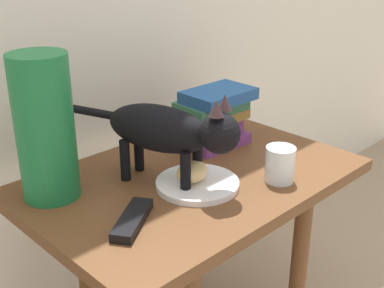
# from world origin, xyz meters

# --- Properties ---
(side_table) EXTENTS (0.80, 0.53, 0.56)m
(side_table) POSITION_xyz_m (0.00, 0.00, 0.48)
(side_table) COLOR brown
(side_table) RESTS_ON ground
(plate) EXTENTS (0.19, 0.19, 0.01)m
(plate) POSITION_xyz_m (-0.04, -0.05, 0.57)
(plate) COLOR white
(plate) RESTS_ON side_table
(bread_roll) EXTENTS (0.08, 0.06, 0.05)m
(bread_roll) POSITION_xyz_m (-0.05, -0.05, 0.60)
(bread_roll) COLOR #E0BC7A
(bread_roll) RESTS_ON plate
(cat) EXTENTS (0.19, 0.46, 0.23)m
(cat) POSITION_xyz_m (-0.07, 0.00, 0.69)
(cat) COLOR black
(cat) RESTS_ON side_table
(book_stack) EXTENTS (0.20, 0.15, 0.16)m
(book_stack) POSITION_xyz_m (0.18, 0.10, 0.64)
(book_stack) COLOR #72337A
(book_stack) RESTS_ON side_table
(green_vase) EXTENTS (0.12, 0.12, 0.32)m
(green_vase) POSITION_xyz_m (-0.30, 0.14, 0.72)
(green_vase) COLOR #196B38
(green_vase) RESTS_ON side_table
(candle_jar) EXTENTS (0.07, 0.07, 0.08)m
(candle_jar) POSITION_xyz_m (0.12, -0.17, 0.60)
(candle_jar) COLOR silver
(candle_jar) RESTS_ON side_table
(tv_remote) EXTENTS (0.15, 0.12, 0.02)m
(tv_remote) POSITION_xyz_m (-0.24, -0.08, 0.57)
(tv_remote) COLOR black
(tv_remote) RESTS_ON side_table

